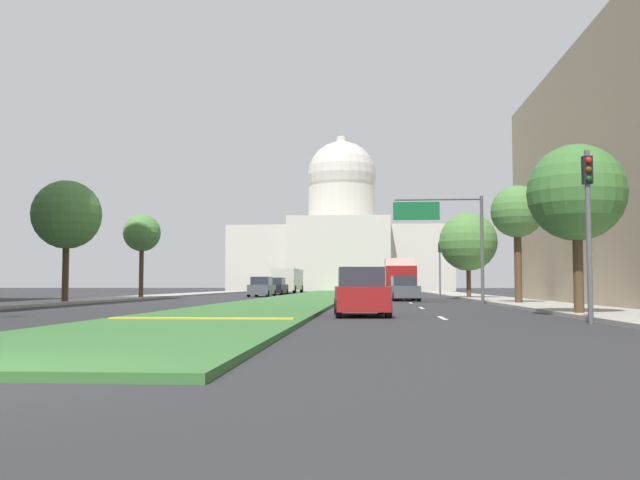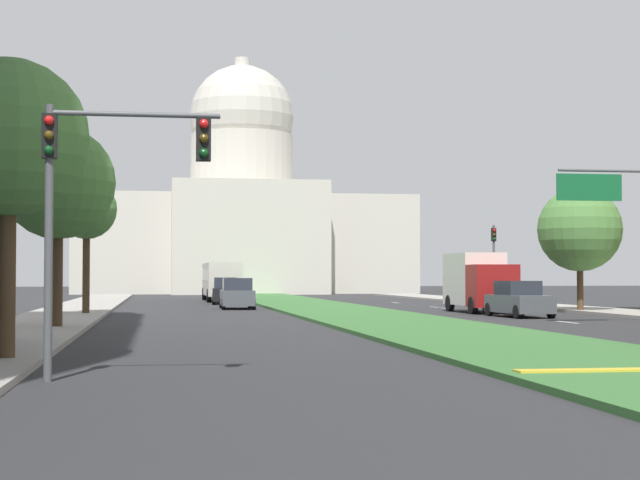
% 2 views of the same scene
% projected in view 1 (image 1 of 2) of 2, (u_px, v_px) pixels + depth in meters
% --- Properties ---
extents(ground_plane, '(260.00, 260.00, 0.00)m').
position_uv_depth(ground_plane, '(317.00, 296.00, 66.13)').
color(ground_plane, '#2B2B2D').
extents(grass_median, '(6.26, 104.20, 0.14)m').
position_uv_depth(grass_median, '(312.00, 297.00, 60.37)').
color(grass_median, '#386B33').
rests_on(grass_median, ground_plane).
extents(median_curb_nose, '(5.63, 0.50, 0.04)m').
position_uv_depth(median_curb_nose, '(202.00, 318.00, 21.04)').
color(median_curb_nose, gold).
rests_on(median_curb_nose, grass_median).
extents(lane_dashes_right, '(0.16, 54.18, 0.01)m').
position_uv_depth(lane_dashes_right, '(405.00, 300.00, 51.35)').
color(lane_dashes_right, silver).
rests_on(lane_dashes_right, ground_plane).
extents(sidewalk_left, '(4.00, 104.20, 0.15)m').
position_uv_depth(sidewalk_left, '(130.00, 298.00, 55.62)').
color(sidewalk_left, '#9E9991').
rests_on(sidewalk_left, ground_plane).
extents(sidewalk_right, '(4.00, 104.20, 0.15)m').
position_uv_depth(sidewalk_right, '(488.00, 298.00, 53.59)').
color(sidewalk_right, '#9E9991').
rests_on(sidewalk_right, ground_plane).
extents(capitol_building, '(37.69, 25.00, 27.64)m').
position_uv_depth(capitol_building, '(342.00, 242.00, 123.49)').
color(capitol_building, beige).
rests_on(capitol_building, ground_plane).
extents(traffic_light_near_right, '(0.28, 0.35, 5.20)m').
position_uv_depth(traffic_light_near_right, '(588.00, 213.00, 20.74)').
color(traffic_light_near_right, '#515456').
rests_on(traffic_light_near_right, ground_plane).
extents(traffic_light_far_right, '(0.28, 0.35, 5.20)m').
position_uv_depth(traffic_light_far_right, '(440.00, 261.00, 65.25)').
color(traffic_light_far_right, '#515456').
rests_on(traffic_light_far_right, ground_plane).
extents(overhead_guide_sign, '(5.41, 0.20, 6.50)m').
position_uv_depth(overhead_guide_sign, '(448.00, 227.00, 41.96)').
color(overhead_guide_sign, '#515456').
rests_on(overhead_guide_sign, ground_plane).
extents(street_tree_right_near, '(3.56, 3.56, 6.33)m').
position_uv_depth(street_tree_right_near, '(576.00, 193.00, 25.60)').
color(street_tree_right_near, '#4C3823').
rests_on(street_tree_right_near, ground_plane).
extents(street_tree_left_mid, '(4.14, 4.14, 7.44)m').
position_uv_depth(street_tree_left_mid, '(67.00, 215.00, 42.01)').
color(street_tree_left_mid, '#4C3823').
rests_on(street_tree_left_mid, ground_plane).
extents(street_tree_right_mid, '(2.95, 2.95, 6.77)m').
position_uv_depth(street_tree_right_mid, '(517.00, 213.00, 39.44)').
color(street_tree_right_mid, '#4C3823').
rests_on(street_tree_right_mid, ground_plane).
extents(street_tree_left_far, '(2.96, 2.96, 6.73)m').
position_uv_depth(street_tree_left_far, '(142.00, 234.00, 55.48)').
color(street_tree_left_far, '#4C3823').
rests_on(street_tree_left_far, ground_plane).
extents(street_tree_right_far, '(4.50, 4.50, 6.70)m').
position_uv_depth(street_tree_right_far, '(468.00, 242.00, 54.13)').
color(street_tree_right_far, '#4C3823').
rests_on(street_tree_right_far, ground_plane).
extents(sedan_lead_stopped, '(2.20, 4.23, 1.82)m').
position_uv_depth(sedan_lead_stopped, '(361.00, 293.00, 25.94)').
color(sedan_lead_stopped, maroon).
rests_on(sedan_lead_stopped, ground_plane).
extents(sedan_midblock, '(2.15, 4.48, 1.73)m').
position_uv_depth(sedan_midblock, '(404.00, 289.00, 49.14)').
color(sedan_midblock, '#4C5156').
rests_on(sedan_midblock, ground_plane).
extents(sedan_distant, '(2.05, 4.68, 1.84)m').
position_uv_depth(sedan_distant, '(262.00, 287.00, 64.36)').
color(sedan_distant, '#4C5156').
rests_on(sedan_distant, ground_plane).
extents(sedan_far_horizon, '(2.02, 4.63, 1.85)m').
position_uv_depth(sedan_far_horizon, '(277.00, 287.00, 74.91)').
color(sedan_far_horizon, black).
rests_on(sedan_far_horizon, ground_plane).
extents(box_truck_delivery, '(2.40, 6.40, 3.20)m').
position_uv_depth(box_truck_delivery, '(400.00, 278.00, 55.45)').
color(box_truck_delivery, maroon).
rests_on(box_truck_delivery, ground_plane).
extents(city_bus, '(2.62, 11.00, 2.95)m').
position_uv_depth(city_bus, '(288.00, 279.00, 83.53)').
color(city_bus, beige).
rests_on(city_bus, ground_plane).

